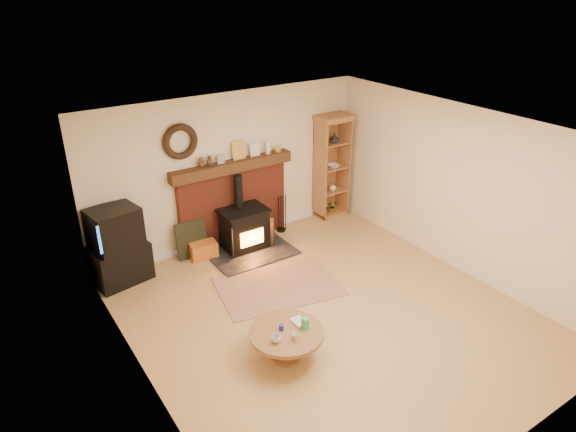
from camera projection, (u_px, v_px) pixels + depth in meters
ground at (327, 315)px, 7.14m from camera, size 5.50×5.50×0.00m
room_shell at (326, 200)px, 6.46m from camera, size 5.02×5.52×2.61m
chimney_breast at (233, 198)px, 8.79m from camera, size 2.20×0.22×1.78m
wood_stove at (245, 230)px, 8.68m from camera, size 1.40×1.00×1.29m
area_rug at (278, 286)px, 7.77m from camera, size 1.99×1.55×0.01m
tv_unit at (118, 247)px, 7.69m from camera, size 0.91×0.71×1.21m
curio_cabinet at (331, 167)px, 9.64m from camera, size 0.64×0.46×1.99m
firelog_box at (204, 250)px, 8.51m from camera, size 0.47×0.33×0.27m
leaning_painting at (192, 239)px, 8.48m from camera, size 0.53×0.14×0.63m
fire_tools at (282, 223)px, 9.38m from camera, size 0.19×0.16×0.70m
coffee_table at (287, 336)px, 6.22m from camera, size 0.92×0.92×0.55m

